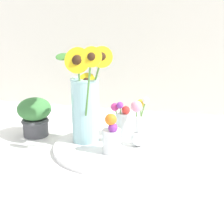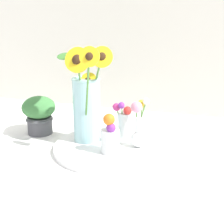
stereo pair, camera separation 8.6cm
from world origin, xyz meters
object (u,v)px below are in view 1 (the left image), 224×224
serving_tray (112,147)px  mason_jar_sunflowers (85,103)px  vase_small_center (112,136)px  vase_small_back (123,121)px  vase_bulb_right (139,126)px  potted_plant (35,115)px

serving_tray → mason_jar_sunflowers: size_ratio=1.15×
vase_small_center → vase_small_back: 0.17m
vase_bulb_right → vase_small_back: 0.11m
vase_small_center → vase_bulb_right: size_ratio=0.80×
serving_tray → vase_bulb_right: vase_bulb_right is taller
mason_jar_sunflowers → vase_bulb_right: mason_jar_sunflowers is taller
vase_bulb_right → vase_small_center: bearing=-132.0°
vase_bulb_right → potted_plant: bearing=174.2°
serving_tray → potted_plant: bearing=169.1°
vase_small_center → serving_tray: bearing=103.4°
serving_tray → vase_small_back: vase_small_back is taller
mason_jar_sunflowers → vase_small_back: (0.13, 0.09, -0.09)m
vase_small_back → serving_tray: bearing=-102.3°
vase_small_center → vase_bulb_right: (0.08, 0.09, 0.02)m
vase_small_back → potted_plant: bearing=-174.2°
mason_jar_sunflowers → vase_small_back: size_ratio=2.54×
mason_jar_sunflowers → vase_bulb_right: size_ratio=2.07×
mason_jar_sunflowers → potted_plant: 0.26m
vase_small_center → vase_small_back: bearing=87.8°
mason_jar_sunflowers → serving_tray: bearing=-9.1°
serving_tray → vase_small_center: 0.10m
potted_plant → vase_small_center: bearing=-20.3°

